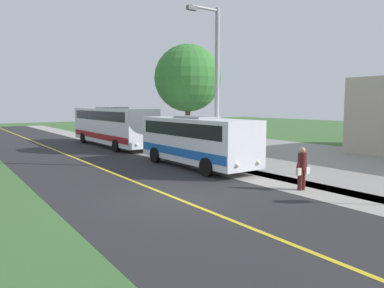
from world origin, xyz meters
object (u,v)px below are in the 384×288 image
Objects in this scene: transit_bus_rear at (112,125)px; street_light_pole at (215,82)px; pedestrian_with_bags at (302,167)px; shuttle_bus_front at (196,139)px; tree_curbside at (188,78)px.

street_light_pole is at bearing 91.65° from transit_bus_rear.
pedestrian_with_bags is (-0.28, 18.52, -0.82)m from transit_bus_rear.
transit_bus_rear is at bearing -88.35° from street_light_pole.
transit_bus_rear is at bearing -89.14° from pedestrian_with_bags.
transit_bus_rear reaches higher than shuttle_bus_front.
street_light_pole is at bearing 110.09° from shuttle_bus_front.
pedestrian_with_bags is at bearing 92.62° from shuttle_bus_front.
tree_curbside is (-2.61, -11.84, 4.25)m from pedestrian_with_bags.
tree_curbside is (-2.92, -5.09, 3.65)m from shuttle_bus_front.
tree_curbside is at bearing -112.14° from street_light_pole.
pedestrian_with_bags is 6.70m from street_light_pole.
transit_bus_rear is 18.54m from pedestrian_with_bags.
transit_bus_rear is 13.18m from street_light_pole.
tree_curbside is (-2.52, -6.19, 0.64)m from street_light_pole.
street_light_pole is (-0.40, 1.10, 3.01)m from shuttle_bus_front.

